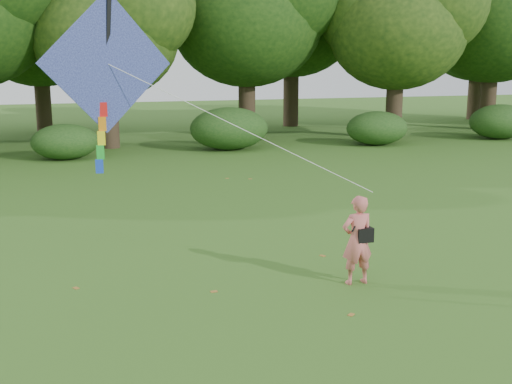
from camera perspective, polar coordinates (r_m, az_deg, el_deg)
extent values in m
plane|color=#265114|center=(11.15, 5.71, -9.46)|extent=(100.00, 100.00, 0.00)
imported|color=#CE6561|center=(11.72, 8.98, -4.24)|extent=(0.61, 0.41, 1.64)
cube|color=black|center=(11.72, 9.59, -3.76)|extent=(0.30, 0.20, 0.26)
cylinder|color=black|center=(11.57, 9.13, -2.32)|extent=(0.33, 0.14, 0.47)
cube|color=#234E98|center=(11.98, -13.12, 11.07)|extent=(2.40, 0.88, 2.52)
cube|color=black|center=(12.01, -13.13, 11.07)|extent=(0.25, 0.41, 2.30)
cylinder|color=white|center=(11.48, -1.48, 5.74)|extent=(4.40, 1.90, 2.25)
cube|color=red|center=(12.03, -13.42, 7.15)|extent=(0.14, 0.06, 0.26)
cube|color=orange|center=(12.05, -13.50, 5.91)|extent=(0.14, 0.06, 0.26)
cube|color=yellow|center=(12.08, -13.58, 4.67)|extent=(0.14, 0.06, 0.26)
cube|color=green|center=(12.11, -13.66, 3.45)|extent=(0.14, 0.06, 0.26)
cube|color=blue|center=(12.15, -13.74, 2.22)|extent=(0.14, 0.06, 0.26)
cylinder|color=#3A2D1E|center=(29.74, -12.89, 6.86)|extent=(0.80, 0.80, 3.15)
ellipsoid|color=#1E3F11|center=(29.65, -13.20, 13.29)|extent=(6.40, 6.40, 5.44)
cylinder|color=#3A2D1E|center=(32.91, -0.81, 8.08)|extent=(0.86, 0.86, 3.67)
ellipsoid|color=#1E3F11|center=(32.88, -0.83, 14.92)|extent=(7.60, 7.60, 6.46)
cylinder|color=#3A2D1E|center=(33.28, 12.18, 7.65)|extent=(0.83, 0.83, 3.43)
ellipsoid|color=#1E3F11|center=(33.22, 12.46, 13.82)|extent=(6.80, 6.80, 5.78)
cylinder|color=#3A2D1E|center=(38.73, 19.95, 8.03)|extent=(0.87, 0.87, 3.78)
ellipsoid|color=#1E3F11|center=(38.72, 20.39, 13.99)|extent=(7.80, 7.80, 6.63)
cylinder|color=#3A2D1E|center=(37.16, -18.41, 7.78)|extent=(0.84, 0.84, 3.50)
ellipsoid|color=#1E3F11|center=(37.11, -18.79, 13.44)|extent=(7.00, 7.00, 5.95)
cylinder|color=#3A2D1E|center=(38.41, 3.13, 8.88)|extent=(0.90, 0.90, 4.02)
ellipsoid|color=#1E3F11|center=(38.41, 3.20, 15.08)|extent=(7.80, 7.80, 6.63)
cylinder|color=#3A2D1E|center=(44.94, 18.86, 8.42)|extent=(0.85, 0.85, 3.57)
ellipsoid|color=#1E3F11|center=(44.91, 19.19, 13.21)|extent=(7.20, 7.20, 6.12)
ellipsoid|color=#264919|center=(26.88, -16.62, 4.30)|extent=(2.66, 2.09, 1.42)
ellipsoid|color=#264919|center=(28.53, -2.41, 5.66)|extent=(3.50, 2.75, 1.88)
ellipsoid|color=#264919|center=(30.58, 10.70, 5.60)|extent=(2.94, 2.31, 1.58)
ellipsoid|color=#264919|center=(34.58, 20.89, 5.87)|extent=(3.22, 2.53, 1.72)
cube|color=olive|center=(13.45, 5.93, -5.66)|extent=(0.13, 0.14, 0.01)
cube|color=olive|center=(10.56, 8.45, -10.74)|extent=(0.14, 0.14, 0.01)
cube|color=olive|center=(21.68, -0.52, 1.18)|extent=(0.13, 0.09, 0.01)
cube|color=olive|center=(11.44, -3.76, -8.82)|extent=(0.12, 0.09, 0.01)
cube|color=olive|center=(21.81, -2.59, 1.23)|extent=(0.13, 0.10, 0.01)
cube|color=olive|center=(12.02, -15.71, -8.22)|extent=(0.13, 0.14, 0.01)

